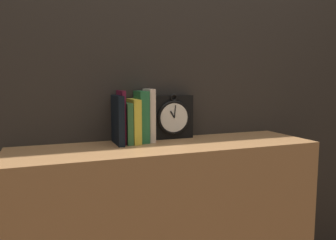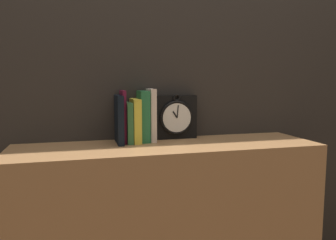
% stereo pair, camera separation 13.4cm
% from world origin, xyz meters
% --- Properties ---
extents(wall_back, '(6.00, 0.05, 2.60)m').
position_xyz_m(wall_back, '(0.00, 0.20, 1.30)').
color(wall_back, '#2D2823').
rests_on(wall_back, ground_plane).
extents(bookshelf, '(1.27, 0.35, 0.84)m').
position_xyz_m(bookshelf, '(0.00, 0.00, 0.42)').
color(bookshelf, '#A87547').
rests_on(bookshelf, ground_plane).
extents(clock, '(0.20, 0.06, 0.21)m').
position_xyz_m(clock, '(0.07, 0.14, 0.94)').
color(clock, black).
rests_on(clock, bookshelf).
extents(book_slot0_black, '(0.02, 0.16, 0.20)m').
position_xyz_m(book_slot0_black, '(-0.19, 0.09, 0.94)').
color(book_slot0_black, black).
rests_on(book_slot0_black, bookshelf).
extents(book_slot1_maroon, '(0.01, 0.12, 0.22)m').
position_xyz_m(book_slot1_maroon, '(-0.17, 0.10, 0.95)').
color(book_slot1_maroon, maroon).
rests_on(book_slot1_maroon, bookshelf).
extents(book_slot2_green, '(0.02, 0.14, 0.17)m').
position_xyz_m(book_slot2_green, '(-0.15, 0.10, 0.92)').
color(book_slot2_green, '#316535').
rests_on(book_slot2_green, bookshelf).
extents(book_slot3_yellow, '(0.03, 0.14, 0.19)m').
position_xyz_m(book_slot3_yellow, '(-0.12, 0.10, 0.93)').
color(book_slot3_yellow, yellow).
rests_on(book_slot3_yellow, bookshelf).
extents(book_slot4_green, '(0.04, 0.12, 0.22)m').
position_xyz_m(book_slot4_green, '(-0.08, 0.11, 0.95)').
color(book_slot4_green, '#256B3E').
rests_on(book_slot4_green, bookshelf).
extents(book_slot5_cream, '(0.02, 0.11, 0.23)m').
position_xyz_m(book_slot5_cream, '(-0.05, 0.11, 0.95)').
color(book_slot5_cream, beige).
rests_on(book_slot5_cream, bookshelf).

